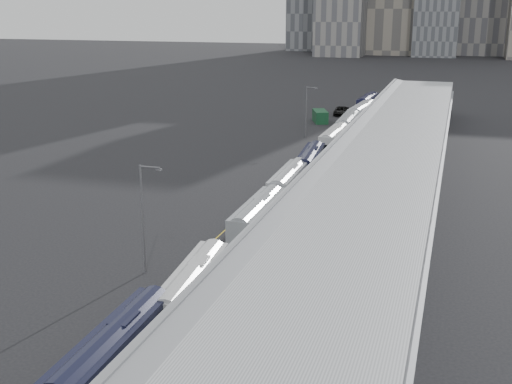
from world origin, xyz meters
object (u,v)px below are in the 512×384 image
at_px(bus_2, 193,291).
at_px(bus_4, 289,185).
at_px(bus_7, 349,127).
at_px(bus_6, 335,141).
at_px(street_lamp_near, 144,212).
at_px(bus_3, 258,220).
at_px(bus_8, 362,115).
at_px(bus_5, 310,165).
at_px(shipping_container, 320,116).
at_px(suv, 341,111).
at_px(bus_1, 114,360).
at_px(street_lamp_far, 307,109).
at_px(bus_9, 368,105).

distance_m(bus_2, bus_4, 31.14).
xyz_separation_m(bus_4, bus_7, (0.48, 40.26, 0.14)).
xyz_separation_m(bus_6, bus_7, (0.14, 12.73, 0.11)).
bearing_deg(street_lamp_near, bus_3, 62.90).
relative_size(bus_2, bus_4, 0.99).
bearing_deg(bus_4, bus_8, 87.68).
relative_size(bus_2, bus_5, 0.97).
height_order(street_lamp_near, shipping_container, street_lamp_near).
distance_m(bus_7, suv, 23.59).
height_order(bus_1, bus_5, bus_1).
xyz_separation_m(bus_1, bus_7, (0.51, 81.98, 0.10)).
distance_m(bus_6, suv, 36.08).
bearing_deg(bus_4, street_lamp_far, 98.46).
height_order(bus_2, bus_5, bus_5).
height_order(bus_5, shipping_container, bus_5).
bearing_deg(suv, bus_5, -89.26).
xyz_separation_m(bus_5, bus_9, (-0.25, 57.45, 0.08)).
xyz_separation_m(bus_1, bus_8, (0.99, 95.01, 0.17)).
bearing_deg(bus_6, bus_4, -89.58).
bearing_deg(bus_5, bus_7, 84.48).
bearing_deg(street_lamp_near, street_lamp_far, 90.38).
bearing_deg(bus_9, bus_2, -87.24).
bearing_deg(bus_2, suv, 88.32).
distance_m(bus_2, bus_6, 58.66).
relative_size(bus_1, bus_9, 0.96).
xyz_separation_m(bus_1, bus_9, (-0.07, 110.13, 0.06)).
distance_m(street_lamp_near, suv, 89.21).
bearing_deg(bus_3, bus_5, 89.99).
height_order(bus_1, bus_2, bus_1).
distance_m(bus_3, shipping_container, 67.24).
bearing_deg(bus_4, bus_6, 88.01).
distance_m(bus_1, bus_4, 41.72).
relative_size(bus_2, bus_8, 0.86).
xyz_separation_m(bus_3, bus_6, (-0.03, 41.27, 0.02)).
bearing_deg(street_lamp_far, bus_3, -82.48).
xyz_separation_m(bus_1, shipping_container, (-7.35, 94.77, -0.38)).
bearing_deg(bus_3, suv, 93.42).
xyz_separation_m(street_lamp_far, suv, (1.34, 26.75, -4.28)).
relative_size(bus_8, suv, 2.20).
height_order(bus_2, bus_4, bus_4).
xyz_separation_m(bus_9, shipping_container, (-7.28, -15.36, -0.44)).
distance_m(bus_7, shipping_container, 15.02).
distance_m(bus_3, bus_8, 67.03).
distance_m(bus_6, shipping_container, 26.67).
bearing_deg(bus_9, shipping_container, -113.05).
bearing_deg(bus_4, street_lamp_near, -103.99).
distance_m(bus_8, street_lamp_near, 79.54).
height_order(bus_4, street_lamp_near, street_lamp_near).
distance_m(bus_1, bus_6, 69.25).
xyz_separation_m(bus_2, street_lamp_far, (-6.92, 67.60, 3.69)).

